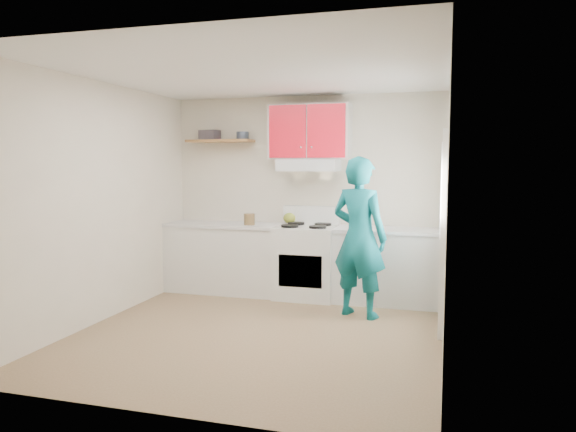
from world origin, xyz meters
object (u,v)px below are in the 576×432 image
(stove, at_px, (306,262))
(crock, at_px, (249,220))
(person, at_px, (359,237))
(kettle, at_px, (290,218))
(tin, at_px, (243,136))

(stove, xyz_separation_m, crock, (-0.75, -0.07, 0.52))
(person, bearing_deg, kettle, -20.57)
(person, bearing_deg, stove, -20.68)
(kettle, distance_m, crock, 0.56)
(stove, xyz_separation_m, kettle, (-0.29, 0.25, 0.53))
(stove, xyz_separation_m, person, (0.78, -0.67, 0.44))
(tin, height_order, crock, tin)
(crock, bearing_deg, tin, 124.68)
(stove, relative_size, tin, 5.51)
(stove, height_order, person, person)
(tin, relative_size, kettle, 0.97)
(crock, height_order, person, person)
(tin, bearing_deg, kettle, 4.70)
(kettle, bearing_deg, tin, 170.00)
(tin, distance_m, kettle, 1.27)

